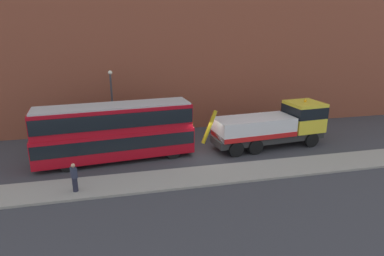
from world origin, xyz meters
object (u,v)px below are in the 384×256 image
(double_decker_bus, at_px, (115,130))
(pedestrian_onlooker, at_px, (74,178))
(recovery_tow_truck, at_px, (274,125))
(street_lamp, at_px, (112,99))

(double_decker_bus, distance_m, pedestrian_onlooker, 5.38)
(recovery_tow_truck, relative_size, double_decker_bus, 0.91)
(double_decker_bus, relative_size, pedestrian_onlooker, 6.54)
(recovery_tow_truck, height_order, pedestrian_onlooker, recovery_tow_truck)
(recovery_tow_truck, height_order, street_lamp, street_lamp)
(double_decker_bus, xyz_separation_m, street_lamp, (-0.14, 4.81, 1.24))
(pedestrian_onlooker, distance_m, street_lamp, 10.04)
(recovery_tow_truck, distance_m, pedestrian_onlooker, 15.38)
(recovery_tow_truck, bearing_deg, street_lamp, 153.61)
(recovery_tow_truck, bearing_deg, pedestrian_onlooker, -167.51)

